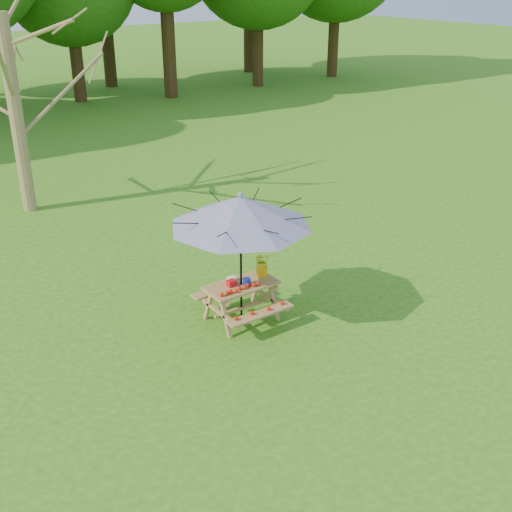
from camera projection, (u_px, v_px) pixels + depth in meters
picnic_table at (241, 302)px, 10.71m from camera, size 1.20×1.32×0.67m
patio_umbrella at (240, 211)px, 10.04m from camera, size 2.51×2.51×2.26m
produce_bins at (238, 282)px, 10.53m from camera, size 0.35×0.41×0.13m
tomatoes_row at (240, 289)px, 10.34m from camera, size 0.77×0.13×0.07m
flower_bucket at (262, 264)px, 10.78m from camera, size 0.31×0.28×0.41m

